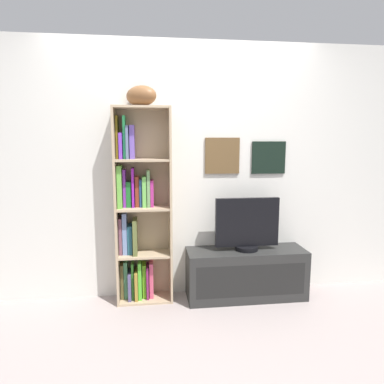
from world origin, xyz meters
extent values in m
cube|color=gray|center=(0.00, 0.00, -0.02)|extent=(5.20, 5.20, 0.04)
cube|color=silver|center=(0.00, 1.13, 1.22)|extent=(4.80, 0.06, 2.43)
cube|color=brown|center=(0.37, 1.09, 1.37)|extent=(0.33, 0.02, 0.34)
cube|color=beige|center=(0.37, 1.09, 1.37)|extent=(0.28, 0.01, 0.29)
cube|color=black|center=(0.84, 1.09, 1.35)|extent=(0.34, 0.02, 0.31)
cube|color=slate|center=(0.84, 1.09, 1.35)|extent=(0.29, 0.01, 0.26)
cube|color=tan|center=(-0.63, 0.97, 0.91)|extent=(0.02, 0.25, 1.81)
cube|color=tan|center=(-0.14, 0.97, 0.91)|extent=(0.02, 0.25, 1.81)
cube|color=tan|center=(-0.39, 1.10, 0.91)|extent=(0.51, 0.01, 1.81)
cube|color=tan|center=(-0.39, 0.97, 0.01)|extent=(0.47, 0.24, 0.02)
cube|color=tan|center=(-0.39, 0.97, 0.45)|extent=(0.47, 0.24, 0.02)
cube|color=tan|center=(-0.39, 0.97, 0.90)|extent=(0.47, 0.24, 0.02)
cube|color=tan|center=(-0.39, 0.97, 1.34)|extent=(0.47, 0.24, 0.02)
cube|color=tan|center=(-0.39, 0.97, 1.80)|extent=(0.47, 0.24, 0.02)
cube|color=brown|center=(-0.60, 1.02, 0.19)|extent=(0.03, 0.14, 0.34)
cube|color=#407E53|center=(-0.57, 1.02, 0.20)|extent=(0.03, 0.14, 0.36)
cube|color=#4F4873|center=(-0.53, 0.99, 0.15)|extent=(0.03, 0.20, 0.26)
cube|color=#2D6F21|center=(-0.50, 1.01, 0.20)|extent=(0.02, 0.17, 0.35)
cube|color=olive|center=(-0.47, 0.99, 0.16)|extent=(0.03, 0.20, 0.27)
cube|color=green|center=(-0.43, 1.00, 0.20)|extent=(0.03, 0.18, 0.36)
cube|color=#62A81D|center=(-0.39, 1.02, 0.18)|extent=(0.03, 0.15, 0.33)
cube|color=#782055|center=(-0.36, 1.00, 0.18)|extent=(0.02, 0.18, 0.31)
cube|color=#C94866|center=(-0.33, 1.01, 0.19)|extent=(0.04, 0.15, 0.34)
cube|color=#6E4254|center=(-0.60, 1.01, 0.63)|extent=(0.03, 0.16, 0.34)
cube|color=#6B83B5|center=(-0.56, 1.01, 0.66)|extent=(0.04, 0.16, 0.39)
cube|color=#215369|center=(-0.52, 1.01, 0.60)|extent=(0.04, 0.16, 0.27)
cube|color=#576030|center=(-0.47, 0.99, 0.63)|extent=(0.04, 0.21, 0.33)
cube|color=#62AD41|center=(-0.60, 0.99, 1.10)|extent=(0.04, 0.19, 0.38)
cube|color=purple|center=(-0.56, 1.02, 1.08)|extent=(0.03, 0.13, 0.35)
cube|color=#1C6529|center=(-0.52, 1.02, 1.02)|extent=(0.04, 0.13, 0.23)
cube|color=purple|center=(-0.48, 1.02, 1.09)|extent=(0.02, 0.15, 0.36)
cube|color=maroon|center=(-0.44, 1.02, 1.05)|extent=(0.04, 0.13, 0.28)
cube|color=navy|center=(-0.41, 1.02, 1.03)|extent=(0.02, 0.14, 0.25)
cube|color=#64B44D|center=(-0.38, 1.01, 1.05)|extent=(0.04, 0.15, 0.28)
cube|color=#659658|center=(-0.34, 1.01, 1.08)|extent=(0.03, 0.16, 0.34)
cube|color=#AA287B|center=(-0.31, 1.02, 1.03)|extent=(0.03, 0.15, 0.24)
cube|color=brown|center=(-0.61, 1.02, 1.54)|extent=(0.02, 0.15, 0.38)
cube|color=purple|center=(-0.58, 1.01, 1.47)|extent=(0.03, 0.16, 0.23)
cube|color=#30C067|center=(-0.54, 1.02, 1.54)|extent=(0.02, 0.13, 0.38)
cube|color=slate|center=(-0.52, 1.01, 1.50)|extent=(0.02, 0.16, 0.30)
cube|color=#6A4EAE|center=(-0.48, 1.02, 1.50)|extent=(0.04, 0.13, 0.30)
ellipsoid|color=brown|center=(-0.39, 0.97, 1.90)|extent=(0.34, 0.31, 0.18)
cube|color=#272726|center=(0.58, 0.92, 0.24)|extent=(1.14, 0.37, 0.48)
cube|color=black|center=(0.58, 0.74, 0.24)|extent=(1.03, 0.01, 0.30)
cylinder|color=black|center=(0.58, 0.92, 0.50)|extent=(0.22, 0.22, 0.04)
cube|color=black|center=(0.58, 0.92, 0.75)|extent=(0.61, 0.04, 0.46)
cube|color=teal|center=(0.58, 0.90, 0.75)|extent=(0.57, 0.01, 0.42)
camera|label=1|loc=(-0.32, -2.16, 1.52)|focal=32.03mm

